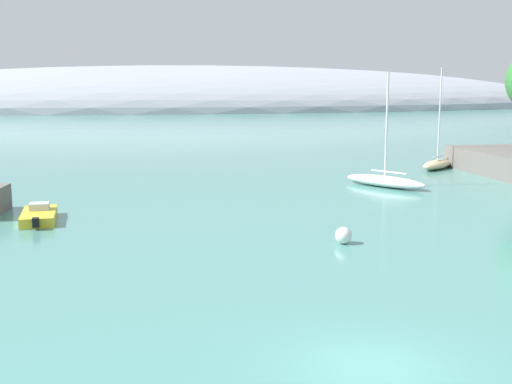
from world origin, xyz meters
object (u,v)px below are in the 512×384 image
sailboat_sand_mid_mooring (437,163)px  motorboat_yellow_foreground (39,216)px  mooring_buoy_white (343,235)px  sailboat_white_near_shore (385,180)px

sailboat_sand_mid_mooring → motorboat_yellow_foreground: 37.78m
motorboat_yellow_foreground → mooring_buoy_white: (15.83, -8.74, 0.10)m
sailboat_white_near_shore → motorboat_yellow_foreground: size_ratio=1.82×
motorboat_yellow_foreground → mooring_buoy_white: motorboat_yellow_foreground is taller
sailboat_sand_mid_mooring → motorboat_yellow_foreground: (-33.82, -16.83, -0.17)m
sailboat_sand_mid_mooring → mooring_buoy_white: sailboat_sand_mid_mooring is taller
sailboat_white_near_shore → mooring_buoy_white: (-9.13, -16.76, -0.06)m
sailboat_white_near_shore → sailboat_sand_mid_mooring: 12.49m
sailboat_sand_mid_mooring → motorboat_yellow_foreground: size_ratio=1.93×
mooring_buoy_white → sailboat_sand_mid_mooring: bearing=54.9°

